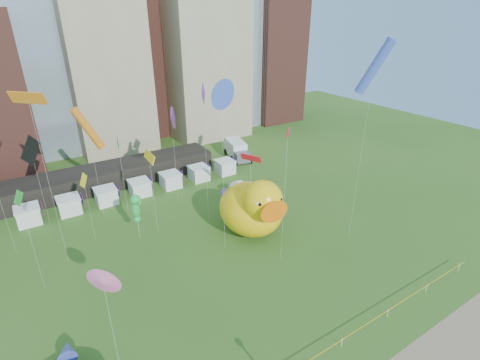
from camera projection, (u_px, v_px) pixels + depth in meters
skyline at (88, 35)px, 65.74m from camera, size 101.00×23.00×68.00m
pavilion at (96, 179)px, 56.60m from camera, size 38.00×6.00×3.20m
vendor_tents at (140, 188)px, 54.70m from camera, size 33.24×2.80×2.40m
big_duck at (253, 207)px, 44.14m from camera, size 8.67×10.98×8.12m
small_duck at (239, 189)px, 53.86m from camera, size 3.87×4.41×3.10m
seahorse_green at (136, 206)px, 42.83m from camera, size 1.52×1.76×5.98m
seahorse_purple at (224, 198)px, 47.44m from camera, size 1.41×1.62×4.53m
box_truck at (237, 149)px, 68.47m from camera, size 4.38×7.97×3.21m
kite_0 at (251, 158)px, 46.38m from camera, size 1.65×2.82×8.80m
kite_1 at (103, 282)px, 23.65m from camera, size 1.33×1.53×10.27m
kite_3 at (118, 145)px, 46.24m from camera, size 0.36×2.03×11.14m
kite_4 at (149, 157)px, 41.59m from camera, size 0.60×3.23×10.73m
kite_5 at (375, 67)px, 35.98m from camera, size 2.48×3.41×23.30m
kite_6 at (28, 99)px, 32.71m from camera, size 3.00×3.05×18.92m
kite_7 at (203, 96)px, 41.85m from camera, size 1.63×2.20×18.19m
kite_8 at (288, 135)px, 34.65m from camera, size 1.33×1.51×15.20m
kite_10 at (31, 151)px, 42.58m from camera, size 2.52×2.82×12.44m
kite_11 at (20, 202)px, 32.11m from camera, size 0.90×1.34×11.24m
kite_12 at (84, 182)px, 41.02m from camera, size 1.18×1.55×8.99m
kite_13 at (222, 94)px, 35.02m from camera, size 2.76×1.77×19.63m
kite_14 at (88, 129)px, 44.01m from camera, size 3.42×1.25×15.31m
kite_15 at (172, 118)px, 47.34m from camera, size 1.03×2.83×14.21m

